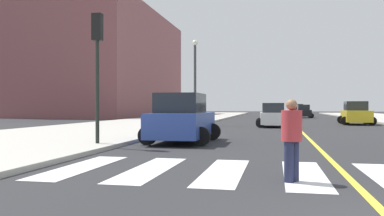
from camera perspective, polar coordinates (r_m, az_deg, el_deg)
sidewalk_kerb_west at (r=27.46m, az=-11.08°, el=-2.76°), size 10.00×120.00×0.15m
crosswalk_paint at (r=9.50m, az=21.18°, el=-9.01°), size 13.50×4.00×0.01m
lane_divider_paint at (r=45.31m, az=13.75°, el=-1.65°), size 0.16×80.00×0.01m
low_rise_brick_west at (r=65.07m, az=-11.80°, el=6.01°), size 16.00×32.00×16.04m
car_red_nearest at (r=63.91m, az=14.83°, el=-0.32°), size 2.64×4.15×1.83m
car_black_second at (r=53.78m, az=15.62°, el=-0.50°), size 2.38×3.81×1.70m
car_white_third at (r=29.75m, az=11.42°, el=-1.09°), size 2.55×3.99×1.75m
car_blue_fourth at (r=16.82m, az=-1.46°, el=-1.66°), size 2.88×4.61×2.06m
car_yellow_fifth at (r=35.62m, az=22.33°, el=-0.75°), size 2.80×4.37×1.92m
traffic_light_far_corner at (r=15.40m, az=-13.32°, el=7.75°), size 0.36×0.41×4.82m
pedestrian_crossing at (r=8.31m, az=14.01°, el=-3.96°), size 0.41×0.41×1.68m
pedestrian_walking_west at (r=23.51m, az=-4.93°, el=-0.71°), size 0.44×0.44×1.77m
street_lamp at (r=31.41m, az=0.44°, el=4.93°), size 0.44×0.44×6.56m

